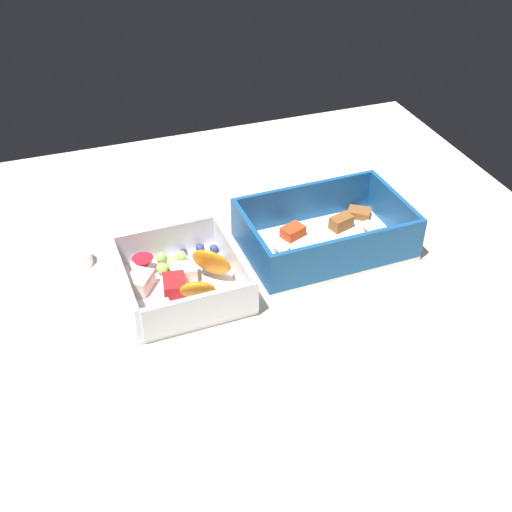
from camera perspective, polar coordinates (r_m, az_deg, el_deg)
The scene contains 5 objects.
table_surface at distance 80.06cm, azimuth 1.38°, elevation -1.82°, with size 80.00×80.00×2.00cm, color beige.
pasta_container at distance 82.41cm, azimuth 6.32°, elevation 1.78°, with size 21.06×13.97×6.08cm.
fruit_bowl at distance 75.85cm, azimuth -6.67°, elevation -2.00°, with size 14.22×15.18×5.74cm.
candy_bar at distance 88.69cm, azimuth 1.44°, elevation 3.81°, with size 7.00×2.40×1.20cm, color #51197A.
paper_cup_liner at distance 82.92cm, azimuth -15.52°, elevation -0.20°, with size 3.31×3.31×1.72cm, color white.
Camera 1 is at (-22.56, -57.94, 51.44)cm, focal length 44.82 mm.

